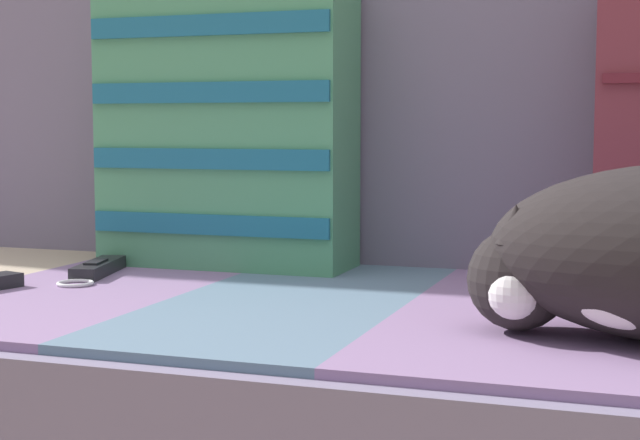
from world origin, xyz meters
The scene contains 3 objects.
sofa_backrest centered at (0.00, 0.48, 0.66)m, with size 2.06×0.14×0.49m.
throw_pillow_striped centered at (-0.19, 0.33, 0.63)m, with size 0.38×0.14×0.42m.
game_remote_near centered at (-0.33, 0.18, 0.42)m, with size 0.09×0.20×0.02m.
Camera 1 is at (0.42, -1.00, 0.63)m, focal length 55.00 mm.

